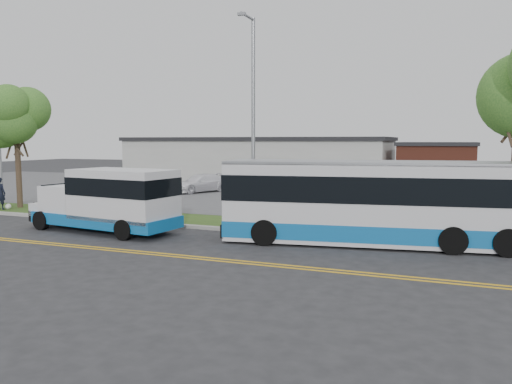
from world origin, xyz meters
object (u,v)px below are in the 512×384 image
at_px(tree_west, 16,122).
at_px(parked_car_a, 265,185).
at_px(parked_car_b, 200,183).
at_px(shuttle_bus, 111,199).
at_px(streetlight_near, 253,114).
at_px(transit_bus, 374,202).
at_px(pedestrian, 0,193).

xyz_separation_m(tree_west, parked_car_a, (11.42, 10.93, -4.23)).
bearing_deg(tree_west, parked_car_b, 63.59).
bearing_deg(tree_west, shuttle_bus, -23.38).
distance_m(streetlight_near, parked_car_a, 12.71).
height_order(transit_bus, parked_car_b, transit_bus).
xyz_separation_m(tree_west, streetlight_near, (15.00, -0.47, 0.11)).
height_order(tree_west, parked_car_a, tree_west).
bearing_deg(transit_bus, tree_west, 164.53).
distance_m(pedestrian, parked_car_b, 14.23).
height_order(parked_car_a, parked_car_b, parked_car_a).
bearing_deg(pedestrian, streetlight_near, 173.87).
relative_size(pedestrian, parked_car_a, 0.39).
bearing_deg(pedestrian, shuttle_bus, 154.23).
height_order(pedestrian, parked_car_a, pedestrian).
distance_m(pedestrian, parked_car_a, 16.79).
relative_size(tree_west, transit_bus, 0.58).
xyz_separation_m(shuttle_bus, pedestrian, (-10.08, 3.10, -0.46)).
height_order(tree_west, parked_car_b, tree_west).
bearing_deg(parked_car_b, streetlight_near, -26.11).
xyz_separation_m(tree_west, parked_car_b, (5.82, 11.72, -4.34)).
height_order(shuttle_bus, transit_bus, transit_bus).
height_order(transit_bus, parked_car_a, transit_bus).
xyz_separation_m(streetlight_near, parked_car_b, (-9.18, 12.20, -4.45)).
relative_size(streetlight_near, transit_bus, 0.80).
bearing_deg(transit_bus, parked_car_a, 116.69).
relative_size(streetlight_near, parked_car_a, 1.98).
bearing_deg(streetlight_near, transit_bus, -19.78).
xyz_separation_m(transit_bus, pedestrian, (-21.17, 1.45, -0.61)).
xyz_separation_m(tree_west, shuttle_bus, (9.82, -4.25, -3.63)).
bearing_deg(shuttle_bus, tree_west, 163.83).
height_order(shuttle_bus, parked_car_a, shuttle_bus).
bearing_deg(tree_west, pedestrian, -102.35).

